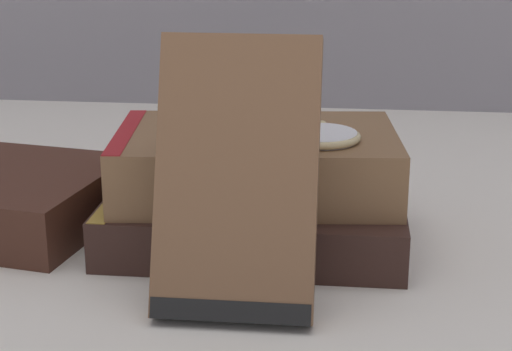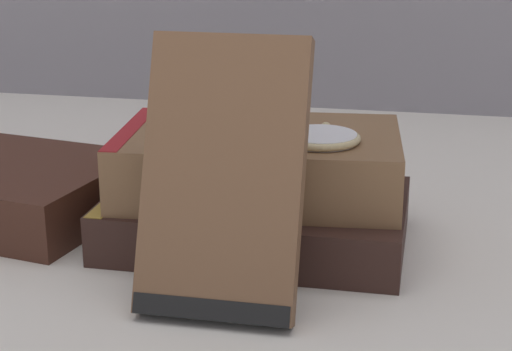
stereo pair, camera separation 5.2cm
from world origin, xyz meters
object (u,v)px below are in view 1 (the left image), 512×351
(pocket_watch, at_px, (321,135))
(reading_glasses, at_px, (196,166))
(book_flat_top, at_px, (249,163))
(book_flat_bottom, at_px, (250,219))
(book_leaning_front, at_px, (244,187))

(pocket_watch, bearing_deg, reading_glasses, 123.71)
(book_flat_top, relative_size, pocket_watch, 3.60)
(book_flat_bottom, bearing_deg, book_leaning_front, -85.50)
(book_flat_top, bearing_deg, pocket_watch, -21.33)
(book_flat_top, xyz_separation_m, book_leaning_front, (0.01, -0.10, 0.02))
(book_leaning_front, relative_size, reading_glasses, 1.62)
(pocket_watch, height_order, reading_glasses, pocket_watch)
(book_leaning_front, bearing_deg, reading_glasses, 106.10)
(book_flat_top, distance_m, pocket_watch, 0.06)
(book_flat_top, height_order, reading_glasses, book_flat_top)
(pocket_watch, bearing_deg, book_leaning_front, -114.47)
(pocket_watch, bearing_deg, book_flat_bottom, 171.56)
(book_flat_bottom, height_order, reading_glasses, book_flat_bottom)
(book_leaning_front, xyz_separation_m, reading_glasses, (-0.08, 0.26, -0.07))
(reading_glasses, bearing_deg, book_flat_bottom, -56.26)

